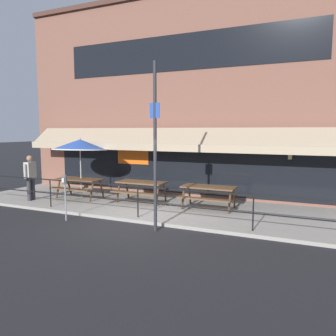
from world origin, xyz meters
name	(u,v)px	position (x,y,z in m)	size (l,w,h in m)	color
ground_plane	(133,223)	(0.00, 0.00, 0.00)	(120.00, 120.00, 0.00)	#232326
patio_deck	(161,207)	(0.00, 2.00, 0.05)	(15.00, 4.00, 0.10)	#9E998E
restaurant_building	(184,97)	(0.00, 4.23, 4.08)	(15.00, 1.60, 8.22)	brown
patio_railing	(138,195)	(0.00, 0.30, 0.80)	(13.84, 0.04, 0.97)	black
picnic_table_left	(80,183)	(-3.50, 1.94, 0.71)	(1.80, 1.42, 0.76)	brown
picnic_table_centre	(141,186)	(-0.92, 2.24, 0.71)	(1.80, 1.42, 0.76)	brown
picnic_table_right	(209,191)	(1.65, 2.25, 0.71)	(1.80, 1.42, 0.76)	brown
patio_umbrella_left	(80,145)	(-3.50, 2.03, 2.18)	(2.14, 2.14, 2.38)	#B7B2A8
pedestrian_walking	(30,175)	(-4.91, 0.84, 1.06)	(0.26, 0.62, 1.71)	#333338
parking_meter_near	(65,184)	(-1.99, -0.62, 1.15)	(0.15, 0.16, 1.42)	gray
street_sign_pole	(155,146)	(0.96, -0.45, 2.33)	(0.28, 0.09, 4.54)	#2D2D33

